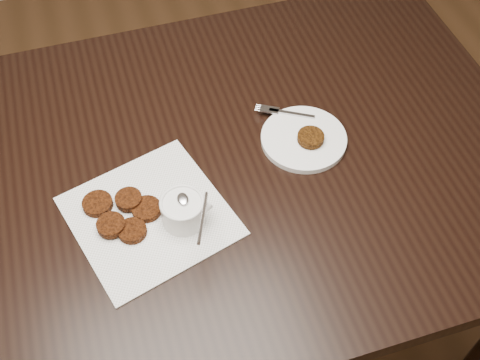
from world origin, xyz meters
name	(u,v)px	position (x,y,z in m)	size (l,w,h in m)	color
table	(200,259)	(0.08, 0.17, 0.38)	(1.47, 0.95, 0.75)	black
napkin	(150,216)	(-0.03, 0.07, 0.75)	(0.28, 0.28, 0.00)	white
sauce_ramekin	(182,201)	(0.04, 0.05, 0.81)	(0.11, 0.11, 0.12)	white
patty_cluster	(125,216)	(-0.07, 0.08, 0.76)	(0.19, 0.19, 0.02)	#5E270C
plate_with_patty	(304,137)	(0.33, 0.17, 0.76)	(0.18, 0.18, 0.03)	white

